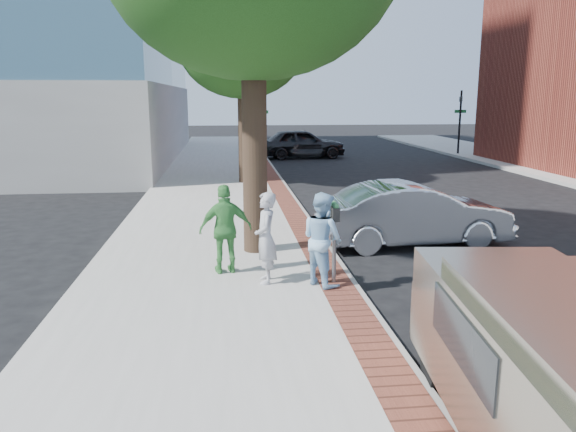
{
  "coord_description": "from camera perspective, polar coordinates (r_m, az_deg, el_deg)",
  "views": [
    {
      "loc": [
        -1.22,
        -9.95,
        3.43
      ],
      "look_at": [
        -0.05,
        0.48,
        1.2
      ],
      "focal_mm": 35.0,
      "sensor_mm": 36.0,
      "label": 1
    }
  ],
  "objects": [
    {
      "name": "van",
      "position": [
        6.04,
        25.34,
        -13.73
      ],
      "size": [
        2.23,
        4.75,
        1.69
      ],
      "rotation": [
        0.0,
        0.0,
        -0.11
      ],
      "color": "gray",
      "rests_on": "ground"
    },
    {
      "name": "signal_far",
      "position": [
        34.79,
        17.07,
        9.55
      ],
      "size": [
        0.7,
        0.15,
        3.8
      ],
      "color": "black",
      "rests_on": "ground"
    },
    {
      "name": "brick_strip",
      "position": [
        18.35,
        -0.28,
        1.72
      ],
      "size": [
        0.6,
        60.0,
        0.01
      ],
      "primitive_type": "cube",
      "color": "brown",
      "rests_on": "sidewalk"
    },
    {
      "name": "sidewalk",
      "position": [
        18.26,
        -7.17,
        1.32
      ],
      "size": [
        5.0,
        60.0,
        0.15
      ],
      "primitive_type": "cube",
      "color": "#9E9991",
      "rests_on": "ground"
    },
    {
      "name": "office_base",
      "position": [
        34.08,
        -26.92,
        8.33
      ],
      "size": [
        18.2,
        22.2,
        4.0
      ],
      "primitive_type": "cube",
      "color": "gray",
      "rests_on": "ground"
    },
    {
      "name": "person_officer",
      "position": [
        9.9,
        3.5,
        -2.33
      ],
      "size": [
        0.96,
        1.02,
        1.67
      ],
      "primitive_type": "imported",
      "rotation": [
        0.0,
        0.0,
        2.11
      ],
      "color": "#93C1E4",
      "rests_on": "sidewalk"
    },
    {
      "name": "person_gray",
      "position": [
        10.0,
        -2.27,
        -2.24
      ],
      "size": [
        0.41,
        0.61,
        1.65
      ],
      "primitive_type": "imported",
      "rotation": [
        0.0,
        0.0,
        -1.6
      ],
      "color": "#A6A6AB",
      "rests_on": "sidewalk"
    },
    {
      "name": "tree_far",
      "position": [
        22.04,
        -4.7,
        16.83
      ],
      "size": [
        4.8,
        4.8,
        7.14
      ],
      "color": "black",
      "rests_on": "sidewalk"
    },
    {
      "name": "signal_near",
      "position": [
        32.04,
        -2.64,
        9.89
      ],
      "size": [
        0.7,
        0.15,
        3.8
      ],
      "color": "black",
      "rests_on": "ground"
    },
    {
      "name": "parking_meter",
      "position": [
        9.96,
        4.76,
        -0.96
      ],
      "size": [
        0.12,
        0.32,
        1.47
      ],
      "color": "gray",
      "rests_on": "sidewalk"
    },
    {
      "name": "curb",
      "position": [
        18.4,
        0.8,
        1.5
      ],
      "size": [
        0.1,
        60.0,
        0.15
      ],
      "primitive_type": "cube",
      "color": "gray",
      "rests_on": "ground"
    },
    {
      "name": "bg_car",
      "position": [
        32.2,
        1.37,
        7.4
      ],
      "size": [
        5.1,
        2.43,
        1.68
      ],
      "primitive_type": "imported",
      "rotation": [
        0.0,
        0.0,
        1.66
      ],
      "color": "black",
      "rests_on": "ground"
    },
    {
      "name": "ground",
      "position": [
        10.59,
        0.58,
        -6.89
      ],
      "size": [
        120.0,
        120.0,
        0.0
      ],
      "primitive_type": "plane",
      "color": "black",
      "rests_on": "ground"
    },
    {
      "name": "sedan_silver",
      "position": [
        13.46,
        12.64,
        0.17
      ],
      "size": [
        4.58,
        1.87,
        1.48
      ],
      "primitive_type": "imported",
      "rotation": [
        0.0,
        0.0,
        1.64
      ],
      "color": "silver",
      "rests_on": "ground"
    },
    {
      "name": "person_green",
      "position": [
        10.61,
        -6.35,
        -1.33
      ],
      "size": [
        1.05,
        0.56,
        1.7
      ],
      "primitive_type": "imported",
      "rotation": [
        0.0,
        0.0,
        3.3
      ],
      "color": "#419043",
      "rests_on": "sidewalk"
    }
  ]
}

